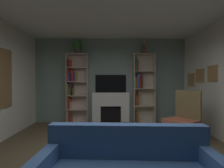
{
  "coord_description": "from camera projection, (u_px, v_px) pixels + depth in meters",
  "views": [
    {
      "loc": [
        -0.1,
        -2.75,
        1.39
      ],
      "look_at": [
        0.0,
        1.22,
        1.33
      ],
      "focal_mm": 27.23,
      "sensor_mm": 36.0,
      "label": 1
    }
  ],
  "objects": [
    {
      "name": "bookshelf_left",
      "position": [
        75.0,
        88.0,
        5.65
      ],
      "size": [
        0.7,
        0.31,
        2.29
      ],
      "color": "beige",
      "rests_on": "ground_plane"
    },
    {
      "name": "wall_back_accent",
      "position": [
        111.0,
        80.0,
        5.82
      ],
      "size": [
        5.2,
        0.06,
        2.84
      ],
      "primitive_type": "cube",
      "color": "gray",
      "rests_on": "ground_plane"
    },
    {
      "name": "bookshelf_right",
      "position": [
        141.0,
        88.0,
        5.7
      ],
      "size": [
        0.7,
        0.32,
        2.29
      ],
      "color": "beige",
      "rests_on": "ground_plane"
    },
    {
      "name": "fireplace",
      "position": [
        111.0,
        107.0,
        5.7
      ],
      "size": [
        1.34,
        0.48,
        1.01
      ],
      "color": "white",
      "rests_on": "ground_plane"
    },
    {
      "name": "armchair",
      "position": [
        183.0,
        116.0,
        4.0
      ],
      "size": [
        0.87,
        0.88,
        1.17
      ],
      "color": "brown",
      "rests_on": "ground_plane"
    },
    {
      "name": "vase_with_flowers",
      "position": [
        144.0,
        49.0,
        5.64
      ],
      "size": [
        0.1,
        0.1,
        0.47
      ],
      "color": "#963942",
      "rests_on": "bookshelf_right"
    },
    {
      "name": "potted_plant",
      "position": [
        77.0,
        46.0,
        5.59
      ],
      "size": [
        0.32,
        0.32,
        0.43
      ],
      "color": "#554C4F",
      "rests_on": "bookshelf_left"
    },
    {
      "name": "ground_plane",
      "position": [
        114.0,
        166.0,
        2.77
      ],
      "size": [
        7.3,
        7.3,
        0.0
      ],
      "primitive_type": "plane",
      "color": "brown"
    },
    {
      "name": "tv",
      "position": [
        111.0,
        84.0,
        5.76
      ],
      "size": [
        1.03,
        0.06,
        0.59
      ],
      "primitive_type": "cube",
      "color": "black",
      "rests_on": "fireplace"
    }
  ]
}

